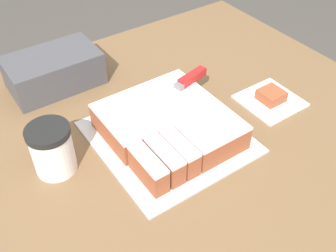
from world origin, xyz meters
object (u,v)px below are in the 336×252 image
brownie (271,96)px  storage_box (54,70)px  cake (168,125)px  cake_board (168,137)px  coffee_cup (52,149)px  knife (184,83)px

brownie → storage_box: (-0.45, 0.41, 0.03)m
cake → storage_box: bearing=111.0°
cake_board → storage_box: (-0.14, 0.37, 0.05)m
coffee_cup → brownie: (0.58, -0.10, -0.04)m
cake → knife: (0.10, 0.07, 0.04)m
brownie → coffee_cup: bearing=170.0°
knife → coffee_cup: coffee_cup is taller
cake_board → cake: (0.00, 0.00, 0.04)m
cake → storage_box: size_ratio=1.15×
knife → storage_box: (-0.24, 0.29, -0.03)m
cake_board → storage_box: 0.40m
coffee_cup → storage_box: coffee_cup is taller
knife → storage_box: size_ratio=1.14×
coffee_cup → brownie: size_ratio=1.94×
coffee_cup → knife: bearing=2.0°
brownie → cake_board: bearing=172.6°
brownie → storage_box: storage_box is taller
cake_board → coffee_cup: (-0.27, 0.06, 0.06)m
knife → storage_box: bearing=-63.2°
storage_box → coffee_cup: bearing=-112.6°
cake_board → storage_box: storage_box is taller
cake_board → knife: knife is taller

